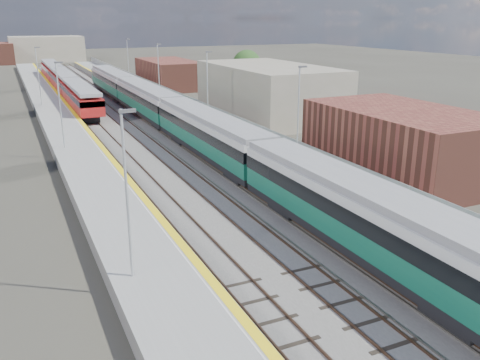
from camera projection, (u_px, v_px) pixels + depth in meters
ground at (136, 119)px, 63.40m from camera, size 320.00×320.00×0.00m
ballast_bed at (114, 117)px, 64.66m from camera, size 10.50×155.00×0.06m
tracks at (116, 114)px, 66.33m from camera, size 8.96×160.00×0.17m
platform_right at (170, 109)px, 67.49m from camera, size 4.70×155.00×8.52m
platform_left at (57, 117)px, 61.80m from camera, size 4.30×155.00×8.52m
green_train at (173, 113)px, 53.69m from camera, size 3.08×85.71×3.39m
red_train at (64, 81)px, 83.38m from camera, size 2.86×58.04×3.61m
tree_d at (247, 64)px, 88.81m from camera, size 5.03×5.03×6.81m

